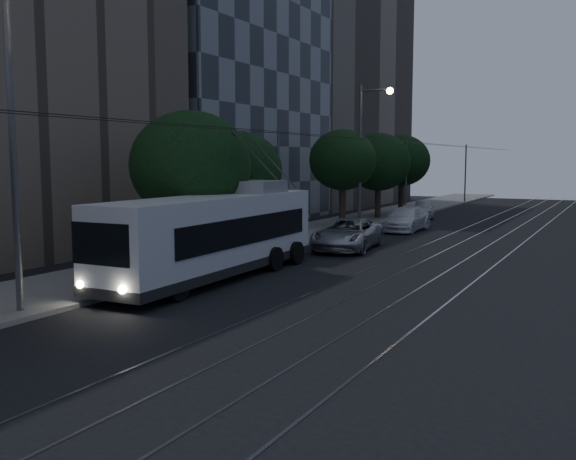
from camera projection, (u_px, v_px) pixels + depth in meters
The scene contains 19 objects.
ground at pixel (273, 305), 19.85m from camera, with size 120.00×120.00×0.00m, color black.
sidewalk at pixel (324, 229), 40.90m from camera, with size 5.00×90.00×0.15m, color slate.
tram_rails at pixel (484, 239), 36.25m from camera, with size 4.52×90.00×0.02m.
overhead_wires at pixel (361, 176), 39.35m from camera, with size 2.23×90.00×6.00m.
building_glass_mid at pixel (192, 36), 46.54m from camera, with size 14.40×18.40×26.80m.
building_tan_far at pixel (312, 29), 63.67m from camera, with size 14.40×22.40×34.80m.
trolleybus at pixel (216, 235), 24.14m from camera, with size 2.89×12.16×5.63m.
pickup_silver at pixel (348, 234), 31.93m from camera, with size 2.58×5.60×1.56m, color #B1B3BA.
car_white_a at pixel (352, 232), 33.82m from camera, with size 1.55×3.86×1.32m, color #B0B0B5.
car_white_b at pixel (406, 219), 40.27m from camera, with size 2.08×5.11×1.48m, color white.
car_white_c at pixel (412, 216), 44.27m from camera, with size 1.29×3.69×1.22m, color silver.
car_white_d at pixel (423, 209), 49.29m from camera, with size 1.65×4.09×1.39m, color silver.
tree_1 at pixel (191, 166), 26.49m from camera, with size 5.01×5.01×6.49m.
tree_2 at pixel (240, 170), 30.77m from camera, with size 4.11×4.11×5.82m.
tree_3 at pixel (343, 160), 41.80m from camera, with size 4.40×4.40×6.42m.
tree_4 at pixel (378, 162), 47.47m from camera, with size 4.76×4.76×6.43m.
tree_5 at pixel (402, 161), 51.05m from camera, with size 4.49×4.49×6.41m.
streetlamp_near at pixel (21, 115), 17.71m from camera, with size 2.29×0.44×9.39m.
streetlamp_far at pixel (366, 142), 40.46m from camera, with size 2.24×0.44×9.13m.
Camera 1 is at (9.52, -16.99, 4.48)m, focal length 40.00 mm.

